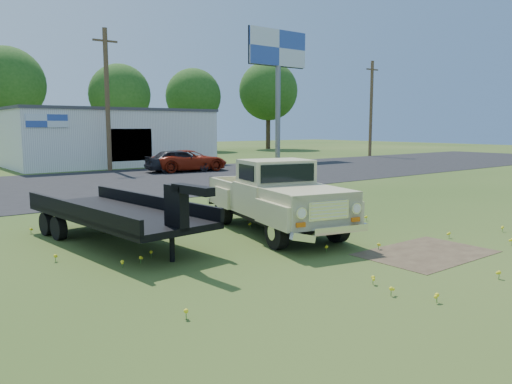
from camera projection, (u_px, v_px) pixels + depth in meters
ground at (289, 239)px, 12.76m from camera, size 140.00×140.00×0.00m
asphalt_lot at (86, 185)px, 24.50m from camera, size 90.00×14.00×0.02m
dirt_patch_a at (426, 253)px, 11.33m from camera, size 3.00×2.00×0.01m
dirt_patch_b at (156, 227)px, 14.28m from camera, size 2.20×1.60×0.01m
commercial_building at (109, 137)px, 37.26m from camera, size 14.20×8.20×4.15m
billboard at (278, 59)px, 42.63m from camera, size 6.10×0.45×11.05m
utility_pole_mid at (107, 99)px, 31.81m from camera, size 1.60×0.30×9.00m
utility_pole_east at (371, 108)px, 47.64m from camera, size 1.60×0.30×9.00m
treeline_d at (7, 84)px, 44.80m from camera, size 6.72×6.72×10.00m
treeline_e at (120, 95)px, 49.80m from camera, size 6.08×6.08×9.04m
treeline_f at (193, 96)px, 57.80m from camera, size 6.40×6.40×9.52m
treeline_g at (268, 91)px, 62.59m from camera, size 7.36×7.36×10.95m
vintage_pickup_truck at (276, 196)px, 13.45m from camera, size 3.25×5.81×1.99m
flatbed_trailer at (116, 209)px, 12.23m from camera, size 2.73×6.46×1.71m
red_pickup at (190, 161)px, 31.92m from camera, size 5.06×2.79×1.34m
dark_sedan at (179, 161)px, 31.35m from camera, size 4.42×2.32×1.44m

